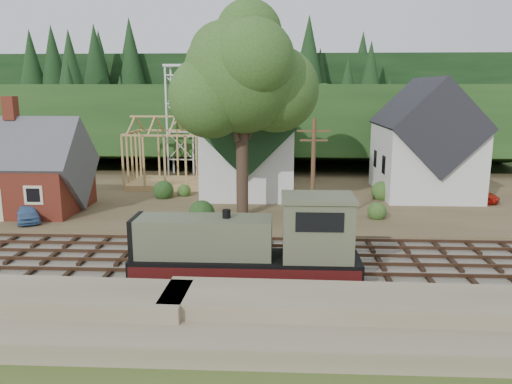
{
  "coord_description": "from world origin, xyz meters",
  "views": [
    {
      "loc": [
        4.84,
        -27.0,
        9.82
      ],
      "look_at": [
        3.24,
        6.0,
        3.0
      ],
      "focal_mm": 35.0,
      "sensor_mm": 36.0,
      "label": 1
    }
  ],
  "objects": [
    {
      "name": "ground",
      "position": [
        0.0,
        0.0,
        0.0
      ],
      "size": [
        140.0,
        140.0,
        0.0
      ],
      "primitive_type": "plane",
      "color": "#384C1E",
      "rests_on": "ground"
    },
    {
      "name": "timber_frame",
      "position": [
        -6.0,
        22.0,
        3.27
      ],
      "size": [
        8.2,
        6.2,
        6.99
      ],
      "color": "tan",
      "rests_on": "village_flat"
    },
    {
      "name": "car_blue",
      "position": [
        -13.61,
        7.58,
        0.95
      ],
      "size": [
        3.23,
        4.04,
        1.29
      ],
      "primitive_type": "imported",
      "rotation": [
        0.0,
        0.0,
        0.53
      ],
      "color": "#5581B7",
      "rests_on": "village_flat"
    },
    {
      "name": "village_flat",
      "position": [
        0.0,
        18.0,
        0.15
      ],
      "size": [
        64.0,
        26.0,
        0.3
      ],
      "primitive_type": "cube",
      "color": "brown",
      "rests_on": "ground"
    },
    {
      "name": "hillside",
      "position": [
        0.0,
        42.0,
        0.0
      ],
      "size": [
        70.0,
        28.96,
        12.74
      ],
      "primitive_type": "cube",
      "rotation": [
        -0.17,
        0.0,
        0.0
      ],
      "color": "#1E3F19",
      "rests_on": "ground"
    },
    {
      "name": "farmhouse",
      "position": [
        18.0,
        19.0,
        4.87
      ],
      "size": [
        8.4,
        10.8,
        10.6
      ],
      "color": "silver",
      "rests_on": "village_flat"
    },
    {
      "name": "car_red",
      "position": [
        21.46,
        15.73,
        0.89
      ],
      "size": [
        4.64,
        3.45,
        1.17
      ],
      "primitive_type": "imported",
      "rotation": [
        0.0,
        0.0,
        1.16
      ],
      "color": "red",
      "rests_on": "village_flat"
    },
    {
      "name": "railroad_bed",
      "position": [
        0.0,
        0.0,
        0.08
      ],
      "size": [
        64.0,
        11.0,
        0.16
      ],
      "primitive_type": "cube",
      "color": "#726B5B",
      "rests_on": "ground"
    },
    {
      "name": "telegraph_pole_near",
      "position": [
        7.0,
        5.2,
        4.25
      ],
      "size": [
        2.2,
        0.28,
        8.0
      ],
      "color": "#4C331E",
      "rests_on": "ground"
    },
    {
      "name": "big_tree",
      "position": [
        2.17,
        10.08,
        10.22
      ],
      "size": [
        10.9,
        8.4,
        14.7
      ],
      "color": "#38281E",
      "rests_on": "village_flat"
    },
    {
      "name": "church",
      "position": [
        2.0,
        19.68,
        5.18
      ],
      "size": [
        8.4,
        15.17,
        13.0
      ],
      "color": "silver",
      "rests_on": "village_flat"
    },
    {
      "name": "lattice_tower",
      "position": [
        -6.0,
        28.0,
        10.03
      ],
      "size": [
        3.2,
        3.2,
        12.12
      ],
      "color": "silver",
      "rests_on": "village_flat"
    },
    {
      "name": "embankment",
      "position": [
        0.0,
        -8.5,
        0.0
      ],
      "size": [
        64.0,
        5.0,
        1.6
      ],
      "primitive_type": "cube",
      "color": "#7F7259",
      "rests_on": "ground"
    },
    {
      "name": "depot",
      "position": [
        -16.0,
        11.0,
        3.21
      ],
      "size": [
        10.8,
        7.41,
        9.0
      ],
      "color": "#5B2214",
      "rests_on": "village_flat"
    },
    {
      "name": "ridge",
      "position": [
        0.0,
        58.0,
        0.0
      ],
      "size": [
        80.0,
        20.0,
        12.0
      ],
      "primitive_type": "cube",
      "color": "black",
      "rests_on": "ground"
    },
    {
      "name": "locomotive",
      "position": [
        3.58,
        -3.0,
        2.03
      ],
      "size": [
        11.31,
        2.83,
        4.55
      ],
      "color": "black",
      "rests_on": "railroad_bed"
    }
  ]
}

